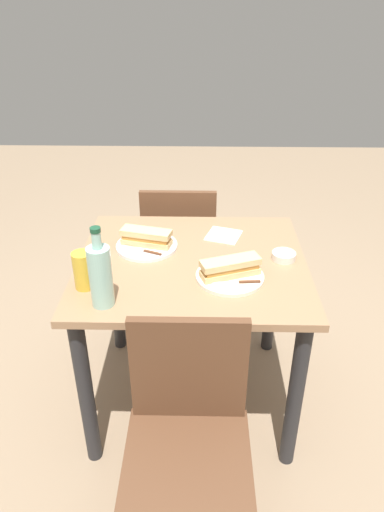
% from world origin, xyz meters
% --- Properties ---
extents(ground_plane, '(8.00, 8.00, 0.00)m').
position_xyz_m(ground_plane, '(0.00, 0.00, 0.00)').
color(ground_plane, '#8C755B').
extents(dining_table, '(0.92, 0.82, 0.75)m').
position_xyz_m(dining_table, '(0.00, 0.00, 0.62)').
color(dining_table, '#997251').
rests_on(dining_table, ground).
extents(chair_far, '(0.40, 0.40, 0.84)m').
position_xyz_m(chair_far, '(0.00, 0.61, 0.48)').
color(chair_far, brown).
rests_on(chair_far, ground).
extents(chair_near, '(0.40, 0.40, 0.84)m').
position_xyz_m(chair_near, '(0.08, -0.61, 0.48)').
color(chair_near, brown).
rests_on(chair_near, ground).
extents(plate_near, '(0.26, 0.26, 0.01)m').
position_xyz_m(plate_near, '(0.19, -0.10, 0.76)').
color(plate_near, white).
rests_on(plate_near, dining_table).
extents(baguette_sandwich_near, '(0.22, 0.12, 0.07)m').
position_xyz_m(baguette_sandwich_near, '(0.19, -0.10, 0.80)').
color(baguette_sandwich_near, '#DBB77A').
rests_on(baguette_sandwich_near, plate_near).
extents(knife_near, '(0.17, 0.08, 0.01)m').
position_xyz_m(knife_near, '(0.20, -0.04, 0.77)').
color(knife_near, silver).
rests_on(knife_near, plate_near).
extents(plate_far, '(0.26, 0.26, 0.01)m').
position_xyz_m(plate_far, '(-0.15, 0.13, 0.76)').
color(plate_far, silver).
rests_on(plate_far, dining_table).
extents(baguette_sandwich_far, '(0.24, 0.14, 0.07)m').
position_xyz_m(baguette_sandwich_far, '(-0.15, 0.13, 0.80)').
color(baguette_sandwich_far, '#DBB77A').
rests_on(baguette_sandwich_far, plate_far).
extents(knife_far, '(0.18, 0.02, 0.01)m').
position_xyz_m(knife_far, '(-0.18, 0.19, 0.77)').
color(knife_far, silver).
rests_on(knife_far, plate_far).
extents(water_bottle, '(0.08, 0.08, 0.30)m').
position_xyz_m(water_bottle, '(0.30, 0.30, 0.87)').
color(water_bottle, '#99C6B7').
rests_on(water_bottle, dining_table).
extents(beer_glass, '(0.07, 0.07, 0.14)m').
position_xyz_m(beer_glass, '(0.39, 0.20, 0.82)').
color(beer_glass, gold).
rests_on(beer_glass, dining_table).
extents(olive_bowl, '(0.10, 0.10, 0.03)m').
position_xyz_m(olive_bowl, '(-0.37, -0.02, 0.76)').
color(olive_bowl, silver).
rests_on(olive_bowl, dining_table).
extents(paper_napkin, '(0.18, 0.18, 0.00)m').
position_xyz_m(paper_napkin, '(-0.14, -0.22, 0.75)').
color(paper_napkin, white).
rests_on(paper_napkin, dining_table).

